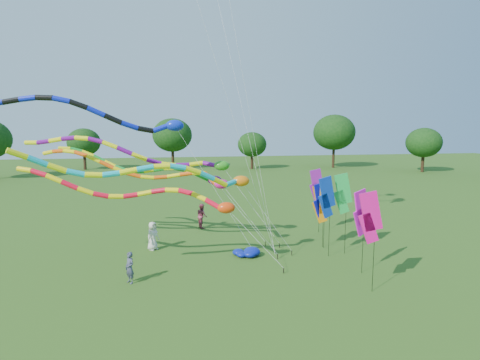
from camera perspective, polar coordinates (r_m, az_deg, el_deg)
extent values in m
plane|color=#275416|center=(19.68, 0.88, -15.43)|extent=(160.00, 160.00, 0.00)
cylinder|color=#382314|center=(69.98, 24.22, 2.09)|extent=(0.50, 0.50, 3.13)
ellipsoid|color=#0E350E|center=(69.74, 24.41, 5.42)|extent=(6.60, 6.60, 5.61)
cylinder|color=#382314|center=(72.13, 12.98, 2.86)|extent=(0.50, 0.50, 3.44)
ellipsoid|color=#0E350E|center=(71.89, 13.09, 6.43)|extent=(7.27, 7.27, 6.18)
cylinder|color=#382314|center=(70.14, 1.72, 2.55)|extent=(0.50, 0.50, 2.55)
ellipsoid|color=#0E350E|center=(69.91, 1.73, 5.26)|extent=(5.37, 5.37, 4.57)
cylinder|color=#382314|center=(75.99, -9.68, 2.95)|extent=(0.50, 0.50, 2.79)
ellipsoid|color=#0E350E|center=(75.77, -9.75, 5.69)|extent=(5.89, 5.89, 5.01)
cylinder|color=#382314|center=(72.57, -20.99, 2.41)|extent=(0.50, 0.50, 3.04)
ellipsoid|color=#0E350E|center=(72.34, -21.15, 5.54)|extent=(6.43, 6.43, 5.46)
cylinder|color=black|center=(21.79, 6.22, -12.68)|extent=(0.05, 0.05, 0.30)
cylinder|color=silver|center=(21.21, 2.17, -8.27)|extent=(0.02, 0.02, 4.42)
ellipsoid|color=#FB400D|center=(20.90, -1.97, -3.97)|extent=(0.93, 0.60, 0.60)
cylinder|color=#FF0E2A|center=(21.03, -3.91, -3.39)|extent=(0.27, 0.27, 0.85)
cylinder|color=yellow|center=(21.24, -5.84, -2.38)|extent=(0.27, 0.27, 0.81)
cylinder|color=#FF0E2A|center=(21.47, -7.74, -1.70)|extent=(0.27, 0.27, 0.77)
cylinder|color=yellow|center=(21.70, -9.62, -1.43)|extent=(0.27, 0.27, 0.74)
cylinder|color=#FF0E2A|center=(21.91, -11.50, -1.53)|extent=(0.27, 0.27, 0.75)
cylinder|color=yellow|center=(22.08, -13.38, -1.83)|extent=(0.27, 0.27, 0.76)
cylinder|color=#FF0E2A|center=(22.22, -15.28, -2.14)|extent=(0.27, 0.27, 0.76)
cylinder|color=yellow|center=(22.33, -17.21, -2.24)|extent=(0.27, 0.27, 0.76)
cylinder|color=#FF0E2A|center=(22.41, -19.16, -2.03)|extent=(0.27, 0.27, 0.79)
cylinder|color=yellow|center=(22.49, -21.12, -1.47)|extent=(0.27, 0.27, 0.82)
cylinder|color=#FF0E2A|center=(22.60, -23.05, -0.67)|extent=(0.27, 0.27, 0.84)
cylinder|color=yellow|center=(22.77, -24.92, 0.19)|extent=(0.27, 0.27, 0.82)
cylinder|color=#FF0E2A|center=(23.03, -26.68, 0.89)|extent=(0.27, 0.27, 0.78)
cylinder|color=yellow|center=(23.38, -28.29, 1.31)|extent=(0.27, 0.27, 0.75)
cylinder|color=black|center=(23.92, 5.36, -10.77)|extent=(0.05, 0.05, 0.30)
cylinder|color=silver|center=(23.49, 1.37, -5.59)|extent=(0.02, 0.02, 5.25)
ellipsoid|color=#DE1881|center=(23.40, -2.64, -0.58)|extent=(0.87, 0.56, 0.56)
cylinder|color=#FD550D|center=(23.77, -4.25, 0.22)|extent=(0.25, 0.25, 1.09)
cylinder|color=yellow|center=(24.20, -5.88, 0.99)|extent=(0.25, 0.25, 0.78)
cylinder|color=#FD550D|center=(24.42, -7.64, 0.87)|extent=(0.25, 0.25, 0.78)
cylinder|color=yellow|center=(24.60, -9.41, 0.60)|extent=(0.25, 0.25, 0.79)
cylinder|color=#FD550D|center=(24.75, -11.20, 0.39)|extent=(0.25, 0.25, 0.79)
cylinder|color=yellow|center=(24.87, -13.01, 0.39)|extent=(0.25, 0.25, 0.80)
cylinder|color=#FD550D|center=(24.99, -14.83, 0.69)|extent=(0.25, 0.25, 0.83)
cylinder|color=yellow|center=(25.12, -16.64, 1.30)|extent=(0.25, 0.25, 0.86)
cylinder|color=#FD550D|center=(25.30, -18.40, 2.08)|extent=(0.25, 0.25, 0.87)
cylinder|color=yellow|center=(25.55, -20.09, 2.85)|extent=(0.25, 0.25, 0.85)
cylinder|color=#FD550D|center=(25.89, -21.66, 3.46)|extent=(0.25, 0.25, 0.81)
cylinder|color=yellow|center=(26.31, -23.09, 3.77)|extent=(0.25, 0.25, 0.78)
cylinder|color=#FD550D|center=(26.81, -24.38, 3.77)|extent=(0.25, 0.25, 0.79)
cylinder|color=yellow|center=(27.38, -25.55, 3.56)|extent=(0.25, 0.25, 0.81)
cylinder|color=black|center=(25.96, 5.64, -9.27)|extent=(0.05, 0.05, 0.30)
cylinder|color=silver|center=(25.19, 1.58, -3.59)|extent=(0.02, 0.02, 6.18)
ellipsoid|color=#2D991B|center=(24.82, -2.61, 2.07)|extent=(0.96, 0.62, 0.62)
cylinder|color=#710C88|center=(25.08, -4.36, 2.26)|extent=(0.28, 0.28, 0.97)
cylinder|color=#FCF50D|center=(25.31, -6.24, 2.31)|extent=(0.28, 0.28, 0.86)
cylinder|color=#710C88|center=(25.27, -8.18, 2.13)|extent=(0.28, 0.28, 0.86)
cylinder|color=#FCF50D|center=(25.21, -10.14, 2.19)|extent=(0.28, 0.28, 0.88)
cylinder|color=#710C88|center=(25.16, -12.13, 2.57)|extent=(0.28, 0.28, 0.90)
cylinder|color=#FCF50D|center=(25.16, -14.11, 3.22)|extent=(0.28, 0.28, 0.93)
cylinder|color=#710C88|center=(25.22, -16.08, 4.02)|extent=(0.28, 0.28, 0.94)
cylinder|color=#FCF50D|center=(25.37, -18.00, 4.78)|extent=(0.28, 0.28, 0.91)
cylinder|color=#710C88|center=(25.62, -19.84, 5.33)|extent=(0.28, 0.28, 0.87)
cylinder|color=#FCF50D|center=(25.97, -21.57, 5.55)|extent=(0.28, 0.28, 0.85)
cylinder|color=#710C88|center=(26.40, -23.19, 5.48)|extent=(0.28, 0.28, 0.86)
cylinder|color=#FCF50D|center=(26.89, -24.71, 5.20)|extent=(0.28, 0.28, 0.87)
cylinder|color=#710C88|center=(27.42, -26.14, 4.90)|extent=(0.28, 0.28, 0.87)
cylinder|color=#FCF50D|center=(27.97, -27.53, 4.74)|extent=(0.28, 0.28, 0.86)
cylinder|color=black|center=(24.57, 1.87, -10.23)|extent=(0.05, 0.05, 0.30)
cylinder|color=silver|center=(23.24, -3.50, -1.49)|extent=(0.02, 0.02, 8.71)
ellipsoid|color=#0D28C1|center=(22.72, -9.26, 7.65)|extent=(0.99, 0.64, 0.64)
cylinder|color=#0C1DCA|center=(22.73, -11.19, 7.23)|extent=(0.29, 0.29, 0.88)
cylinder|color=black|center=(22.66, -13.28, 6.99)|extent=(0.29, 0.29, 0.86)
cylinder|color=#0C1DCA|center=(22.51, -15.43, 7.48)|extent=(0.29, 0.29, 0.89)
cylinder|color=black|center=(22.42, -17.61, 8.26)|extent=(0.29, 0.29, 0.92)
cylinder|color=#0C1DCA|center=(22.43, -19.80, 9.14)|extent=(0.29, 0.29, 0.91)
cylinder|color=black|center=(22.53, -21.96, 9.91)|extent=(0.29, 0.29, 0.88)
cylinder|color=#0C1DCA|center=(22.72, -24.05, 10.38)|extent=(0.29, 0.29, 0.84)
cylinder|color=black|center=(23.01, -26.05, 10.47)|extent=(0.29, 0.29, 0.83)
cylinder|color=#0C1DCA|center=(23.36, -27.95, 10.21)|extent=(0.29, 0.29, 0.85)
cylinder|color=black|center=(23.76, -29.74, 9.76)|extent=(0.29, 0.29, 0.86)
cylinder|color=black|center=(24.63, 7.37, -10.25)|extent=(0.05, 0.05, 0.30)
cylinder|color=silver|center=(23.06, 3.95, -5.36)|extent=(0.02, 0.02, 5.65)
ellipsoid|color=orange|center=(21.79, 0.14, -0.14)|extent=(0.93, 0.60, 0.60)
cylinder|color=#0CB6CE|center=(21.29, -1.33, -0.45)|extent=(0.27, 0.27, 0.86)
cylinder|color=#FEF80D|center=(20.72, -2.88, -0.28)|extent=(0.27, 0.27, 0.85)
cylinder|color=#0CB6CE|center=(20.29, -4.74, 0.59)|extent=(0.27, 0.27, 0.84)
cylinder|color=#FEF80D|center=(19.96, -6.73, 1.37)|extent=(0.27, 0.27, 0.80)
cylinder|color=#0CB6CE|center=(19.74, -8.86, 1.85)|extent=(0.27, 0.27, 0.77)
cylinder|color=#FEF80D|center=(19.61, -11.06, 1.92)|extent=(0.27, 0.27, 0.77)
cylinder|color=#0CB6CE|center=(19.57, -13.32, 1.65)|extent=(0.27, 0.27, 0.79)
cylinder|color=#FEF80D|center=(19.60, -15.59, 1.20)|extent=(0.27, 0.27, 0.79)
cylinder|color=#0CB6CE|center=(19.65, -17.85, 0.81)|extent=(0.27, 0.27, 0.78)
cylinder|color=#FEF80D|center=(19.69, -20.10, 0.69)|extent=(0.27, 0.27, 0.77)
cylinder|color=#0CB6CE|center=(19.71, -22.34, 0.94)|extent=(0.27, 0.27, 0.79)
cylinder|color=#FEF80D|center=(19.68, -24.59, 1.56)|extent=(0.27, 0.27, 0.82)
cylinder|color=#0CB6CE|center=(19.61, -26.85, 2.40)|extent=(0.27, 0.27, 0.84)
cylinder|color=#FEF80D|center=(19.51, -29.13, 3.26)|extent=(0.27, 0.27, 0.83)
cylinder|color=black|center=(26.24, 3.61, -9.05)|extent=(0.05, 0.05, 0.30)
cylinder|color=silver|center=(25.86, 0.01, -4.45)|extent=(0.02, 0.02, 5.15)
ellipsoid|color=#890C7A|center=(25.77, -3.62, -0.03)|extent=(0.90, 0.58, 0.58)
cylinder|color=#139025|center=(25.62, -5.31, 0.41)|extent=(0.26, 0.26, 1.01)
cylinder|color=#FDF10D|center=(25.52, -7.04, 1.14)|extent=(0.26, 0.26, 0.77)
cylinder|color=#139025|center=(25.78, -8.56, 1.55)|extent=(0.26, 0.26, 0.75)
cylinder|color=#FDF10D|center=(26.12, -10.02, 1.66)|extent=(0.26, 0.26, 0.75)
cylinder|color=#139025|center=(26.53, -11.40, 1.53)|extent=(0.26, 0.26, 0.77)
cylinder|color=#FDF10D|center=(26.97, -12.73, 1.31)|extent=(0.26, 0.26, 0.77)
cylinder|color=#139025|center=(27.40, -14.03, 1.18)|extent=(0.26, 0.26, 0.75)
cylinder|color=#FDF10D|center=(27.80, -15.33, 1.26)|extent=(0.26, 0.26, 0.74)
cylinder|color=#139025|center=(28.16, -16.64, 1.60)|extent=(0.26, 0.26, 0.77)
cylinder|color=#FDF10D|center=(28.46, -17.99, 2.18)|extent=(0.26, 0.26, 0.80)
cylinder|color=#139025|center=(28.71, -19.38, 2.87)|extent=(0.26, 0.26, 0.82)
cylinder|color=#FDF10D|center=(28.92, -20.80, 3.51)|extent=(0.26, 0.26, 0.81)
cylinder|color=#139025|center=(29.12, -22.24, 3.96)|extent=(0.26, 0.26, 0.78)
cylinder|color=#FDF10D|center=(29.32, -23.68, 4.14)|extent=(0.26, 0.26, 0.76)
cylinder|color=black|center=(23.80, 5.03, -10.87)|extent=(0.04, 0.04, 0.30)
cylinder|color=silver|center=(22.39, 0.83, 12.46)|extent=(0.01, 0.01, 18.87)
cylinder|color=black|center=(23.80, 5.03, -10.87)|extent=(0.04, 0.04, 0.30)
cylinder|color=silver|center=(22.24, -3.88, 17.68)|extent=(0.01, 0.01, 23.64)
cylinder|color=black|center=(23.80, 5.03, -10.87)|extent=(0.04, 0.04, 0.30)
cylinder|color=silver|center=(24.34, 0.32, 10.08)|extent=(0.01, 0.01, 17.67)
cylinder|color=black|center=(19.82, 18.54, -8.83)|extent=(0.02, 0.02, 4.45)
cube|color=#F70D89|center=(19.36, 18.13, -4.24)|extent=(1.15, 0.29, 1.93)
cube|color=#F70D89|center=(19.51, 17.80, -6.55)|extent=(1.00, 0.26, 1.51)
cylinder|color=black|center=(29.57, 11.22, -3.24)|extent=(0.02, 0.02, 4.32)
cube|color=#A717AC|center=(29.23, 10.91, -0.25)|extent=(1.16, 0.12, 1.93)
cube|color=#A717AC|center=(29.32, 10.72, -1.81)|extent=(1.01, 0.11, 1.51)
cylinder|color=black|center=(22.11, 17.12, -7.42)|extent=(0.02, 0.02, 4.17)
cube|color=#F90DCE|center=(21.61, 16.90, -3.72)|extent=(1.10, 0.52, 1.93)
cube|color=#F90DCE|center=(21.72, 16.68, -5.81)|extent=(0.96, 0.46, 1.51)
cylinder|color=black|center=(26.14, 11.76, -5.22)|extent=(0.02, 0.02, 3.87)
cube|color=#0D0FC2|center=(25.74, 11.46, -2.38)|extent=(1.12, 0.44, 1.93)
cube|color=#0D0FC2|center=(25.84, 11.28, -4.14)|extent=(0.98, 0.39, 1.51)
cylinder|color=black|center=(24.31, 12.62, -5.50)|extent=(0.02, 0.02, 4.48)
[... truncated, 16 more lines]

